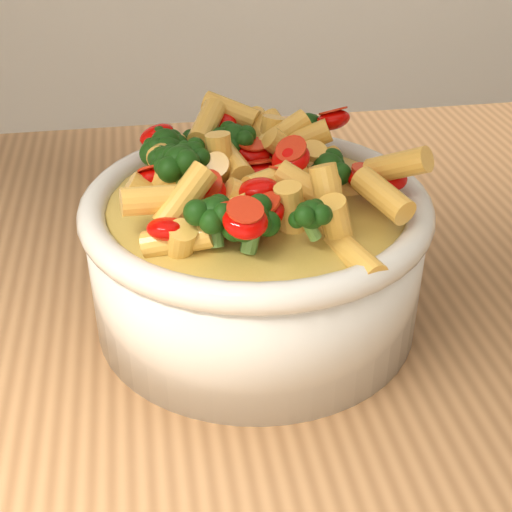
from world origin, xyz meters
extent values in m
cube|color=#A87548|center=(0.00, 0.00, 0.88)|extent=(1.20, 0.80, 0.04)
cylinder|color=silver|center=(0.01, 0.03, 0.94)|extent=(0.22, 0.22, 0.09)
ellipsoid|color=silver|center=(0.01, 0.03, 0.92)|extent=(0.20, 0.20, 0.03)
torus|color=silver|center=(0.01, 0.03, 0.99)|extent=(0.23, 0.23, 0.02)
ellipsoid|color=#EABF4F|center=(0.01, 0.03, 0.99)|extent=(0.19, 0.19, 0.02)
camera|label=1|loc=(-0.06, -0.37, 1.20)|focal=50.00mm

